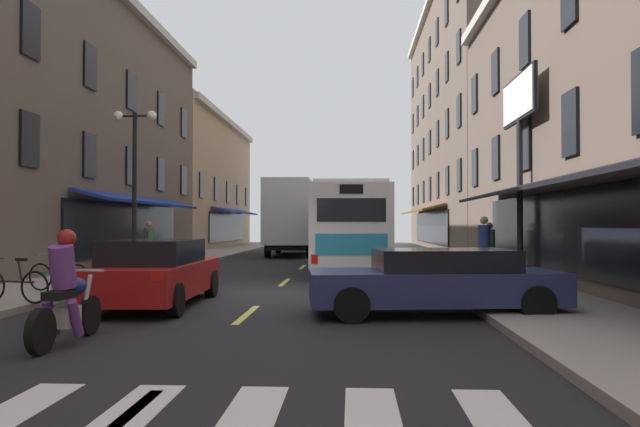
# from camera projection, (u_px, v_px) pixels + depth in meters

# --- Properties ---
(ground_plane) EXTENTS (34.80, 80.00, 0.10)m
(ground_plane) POSITION_uv_depth(u_px,v_px,m) (271.00, 296.00, 15.02)
(ground_plane) COLOR black
(lane_centre_dashes) EXTENTS (0.14, 73.90, 0.01)m
(lane_centre_dashes) POSITION_uv_depth(u_px,v_px,m) (270.00, 295.00, 14.77)
(lane_centre_dashes) COLOR #DBCC4C
(lane_centre_dashes) RESTS_ON ground
(sidewalk_left) EXTENTS (3.00, 80.00, 0.14)m
(sidewalk_left) POSITION_uv_depth(u_px,v_px,m) (42.00, 289.00, 15.33)
(sidewalk_left) COLOR gray
(sidewalk_left) RESTS_ON ground
(sidewalk_right) EXTENTS (3.00, 80.00, 0.14)m
(sidewalk_right) POSITION_uv_depth(u_px,v_px,m) (511.00, 292.00, 14.70)
(sidewalk_right) COLOR gray
(sidewalk_right) RESTS_ON ground
(billboard_sign) EXTENTS (0.40, 3.31, 6.10)m
(billboard_sign) POSITION_uv_depth(u_px,v_px,m) (519.00, 121.00, 18.08)
(billboard_sign) COLOR black
(billboard_sign) RESTS_ON sidewalk_right
(transit_bus) EXTENTS (2.83, 12.22, 3.14)m
(transit_bus) POSITION_uv_depth(u_px,v_px,m) (348.00, 226.00, 23.94)
(transit_bus) COLOR white
(transit_bus) RESTS_ON ground
(box_truck) EXTENTS (2.54, 8.27, 4.10)m
(box_truck) POSITION_uv_depth(u_px,v_px,m) (292.00, 218.00, 33.69)
(box_truck) COLOR #B21E19
(box_truck) RESTS_ON ground
(sedan_near) EXTENTS (1.98, 4.57, 1.40)m
(sedan_near) POSITION_uv_depth(u_px,v_px,m) (156.00, 272.00, 12.72)
(sedan_near) COLOR maroon
(sedan_near) RESTS_ON ground
(sedan_mid) EXTENTS (1.95, 4.43, 1.43)m
(sedan_mid) POSITION_uv_depth(u_px,v_px,m) (307.00, 239.00, 42.13)
(sedan_mid) COLOR navy
(sedan_mid) RESTS_ON ground
(sedan_far) EXTENTS (4.88, 2.35, 1.25)m
(sedan_far) POSITION_uv_depth(u_px,v_px,m) (436.00, 281.00, 11.47)
(sedan_far) COLOR navy
(sedan_far) RESTS_ON ground
(motorcycle_rider) EXTENTS (0.62, 2.07, 1.66)m
(motorcycle_rider) POSITION_uv_depth(u_px,v_px,m) (66.00, 295.00, 8.62)
(motorcycle_rider) COLOR black
(motorcycle_rider) RESTS_ON ground
(bicycle_near) EXTENTS (1.69, 0.53, 0.91)m
(bicycle_near) POSITION_uv_depth(u_px,v_px,m) (13.00, 285.00, 12.16)
(bicycle_near) COLOR black
(bicycle_near) RESTS_ON sidewalk_left
(bicycle_mid) EXTENTS (1.68, 0.55, 0.91)m
(bicycle_mid) POSITION_uv_depth(u_px,v_px,m) (59.00, 276.00, 14.28)
(bicycle_mid) COLOR black
(bicycle_mid) RESTS_ON sidewalk_left
(pedestrian_near) EXTENTS (0.48, 0.51, 1.71)m
(pedestrian_near) POSITION_uv_depth(u_px,v_px,m) (149.00, 243.00, 22.39)
(pedestrian_near) COLOR #66387F
(pedestrian_near) RESTS_ON sidewalk_left
(pedestrian_mid) EXTENTS (0.36, 0.36, 1.84)m
(pedestrian_mid) POSITION_uv_depth(u_px,v_px,m) (484.00, 246.00, 18.06)
(pedestrian_mid) COLOR #B29947
(pedestrian_mid) RESTS_ON sidewalk_right
(pedestrian_far) EXTENTS (0.36, 0.36, 1.66)m
(pedestrian_far) POSITION_uv_depth(u_px,v_px,m) (490.00, 247.00, 20.01)
(pedestrian_far) COLOR #B29947
(pedestrian_far) RESTS_ON sidewalk_right
(street_lamp_twin) EXTENTS (1.42, 0.32, 5.26)m
(street_lamp_twin) POSITION_uv_depth(u_px,v_px,m) (134.00, 183.00, 19.35)
(street_lamp_twin) COLOR black
(street_lamp_twin) RESTS_ON sidewalk_left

